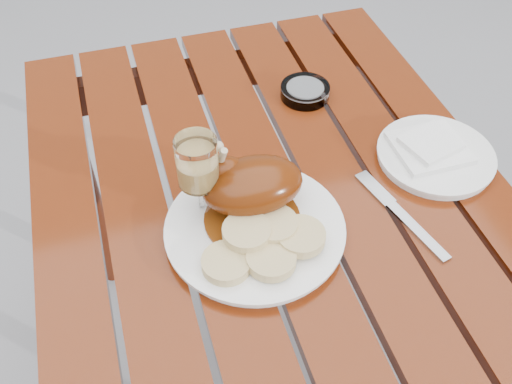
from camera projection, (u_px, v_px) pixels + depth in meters
table at (280, 337)px, 1.20m from camera, size 0.80×1.20×0.75m
dinner_plate at (255, 230)px, 0.91m from camera, size 0.35×0.35×0.02m
roast_duck at (249, 185)px, 0.90m from camera, size 0.17×0.16×0.12m
bread_dumplings at (264, 243)px, 0.86m from camera, size 0.20×0.13×0.03m
wine_glass at (199, 180)px, 0.88m from camera, size 0.09×0.09×0.16m
side_plate at (435, 156)px, 1.03m from camera, size 0.24×0.24×0.02m
napkin at (429, 148)px, 1.02m from camera, size 0.13×0.12×0.01m
ashtray at (305, 91)px, 1.15m from camera, size 0.10×0.10×0.02m
fork at (204, 241)px, 0.90m from camera, size 0.04×0.19×0.01m
knife at (407, 221)px, 0.93m from camera, size 0.06×0.19×0.01m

